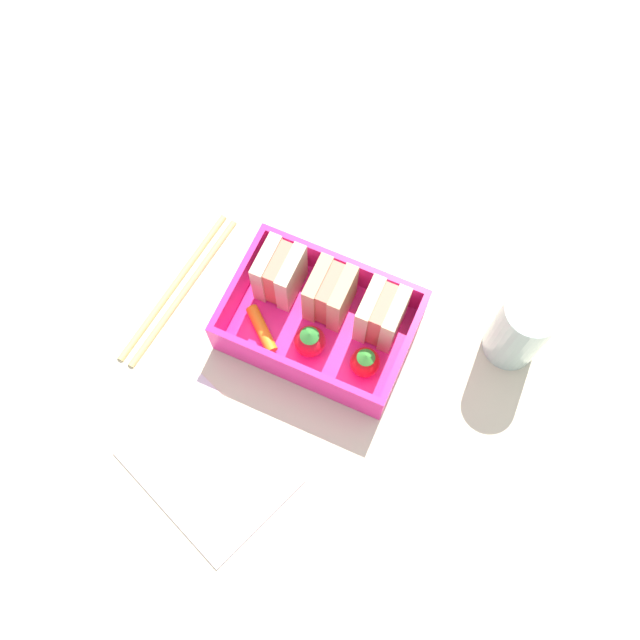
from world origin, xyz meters
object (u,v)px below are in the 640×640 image
chopstick_pair (179,287)px  sandwich_center (381,315)px  carrot_stick_far_left (262,329)px  sandwich_left (280,273)px  strawberry_left (307,340)px  sandwich_center_left (330,294)px  folded_napkin (209,467)px  drinking_glass (521,329)px  strawberry_far_left (365,362)px

chopstick_pair → sandwich_center: bearing=11.4°
sandwich_center → carrot_stick_far_left: bearing=-153.2°
sandwich_left → sandwich_center: same height
carrot_stick_far_left → strawberry_left: (4.58, 0.46, 1.04)cm
sandwich_center → carrot_stick_far_left: sandwich_center is taller
sandwich_left → chopstick_pair: 11.01cm
sandwich_left → strawberry_left: size_ratio=1.65×
sandwich_left → sandwich_center_left: size_ratio=1.00×
strawberry_left → sandwich_center_left: bearing=86.5°
sandwich_center → folded_napkin: sandwich_center is taller
carrot_stick_far_left → drinking_glass: (22.31, 8.81, 2.81)cm
sandwich_center → drinking_glass: 12.76cm
sandwich_center_left → drinking_glass: size_ratio=0.65×
carrot_stick_far_left → strawberry_left: 4.72cm
sandwich_left → folded_napkin: sandwich_left is taller
strawberry_far_left → drinking_glass: drinking_glass is taller
strawberry_far_left → strawberry_left: bearing=-177.7°
sandwich_center → strawberry_left: size_ratio=1.65×
sandwich_left → sandwich_center: 10.47cm
carrot_stick_far_left → chopstick_pair: carrot_stick_far_left is taller
sandwich_left → drinking_glass: (22.68, 3.71, 0.42)cm
sandwich_center → carrot_stick_far_left: size_ratio=1.21×
sandwich_center_left → chopstick_pair: 15.75cm
sandwich_left → sandwich_center_left: bearing=0.0°
strawberry_left → chopstick_pair: 14.68cm
carrot_stick_far_left → folded_napkin: bearing=-85.6°
sandwich_center_left → folded_napkin: size_ratio=0.42×
sandwich_left → strawberry_far_left: bearing=-22.3°
strawberry_far_left → chopstick_pair: bearing=178.9°
sandwich_center_left → sandwich_center: same height
sandwich_center_left → strawberry_left: size_ratio=1.65×
carrot_stick_far_left → strawberry_far_left: size_ratio=1.44×
folded_napkin → chopstick_pair: bearing=126.6°
carrot_stick_far_left → chopstick_pair: (-9.87, 1.08, -1.44)cm
sandwich_center → chopstick_pair: bearing=-168.6°
sandwich_center_left → strawberry_far_left: 7.22cm
chopstick_pair → strawberry_far_left: bearing=-1.1°
folded_napkin → strawberry_far_left: bearing=56.8°
sandwich_center_left → strawberry_far_left: (5.53, -4.41, -1.45)cm
carrot_stick_far_left → chopstick_pair: size_ratio=0.27×
sandwich_center → carrot_stick_far_left: (-10.10, -5.11, -2.40)cm
sandwich_center_left → folded_napkin: (-3.82, -18.71, -3.99)cm
drinking_glass → sandwich_center: bearing=-163.1°
sandwich_center → folded_napkin: (-9.06, -18.71, -3.99)cm
sandwich_center → strawberry_left: 7.34cm
sandwich_center → drinking_glass: size_ratio=0.65×
sandwich_center → drinking_glass: drinking_glass is taller
folded_napkin → strawberry_left: bearing=75.9°
strawberry_left → folded_napkin: bearing=-104.1°
strawberry_left → folded_napkin: size_ratio=0.25×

